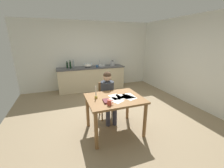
{
  "coord_description": "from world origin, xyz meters",
  "views": [
    {
      "loc": [
        -1.15,
        -3.23,
        1.92
      ],
      "look_at": [
        0.04,
        0.02,
        0.85
      ],
      "focal_mm": 23.2,
      "sensor_mm": 36.0,
      "label": 1
    }
  ],
  "objects_px": {
    "teacup_on_counter": "(97,66)",
    "book_magazine": "(107,101)",
    "dining_table": "(115,103)",
    "bottle_oil": "(67,65)",
    "sink_unit": "(101,66)",
    "mixing_bowl": "(88,66)",
    "wine_glass_back_left": "(87,64)",
    "wine_glass_near_sink": "(92,63)",
    "wine_glass_by_kettle": "(89,64)",
    "candlestick": "(96,95)",
    "coffee_mug": "(110,102)",
    "person_seated": "(108,93)",
    "chair_at_table": "(107,98)",
    "stovetop_kettle": "(112,63)",
    "bottle_vinegar": "(70,65)",
    "wine_glass_back_right": "(85,64)",
    "bottle_wine_red": "(73,64)"
  },
  "relations": [
    {
      "from": "bottle_oil",
      "to": "mixing_bowl",
      "type": "distance_m",
      "value": 0.76
    },
    {
      "from": "mixing_bowl",
      "to": "wine_glass_back_left",
      "type": "xyz_separation_m",
      "value": [
        -0.01,
        0.16,
        0.05
      ]
    },
    {
      "from": "wine_glass_back_left",
      "to": "teacup_on_counter",
      "type": "distance_m",
      "value": 0.45
    },
    {
      "from": "bottle_vinegar",
      "to": "mixing_bowl",
      "type": "bearing_deg",
      "value": 2.66
    },
    {
      "from": "person_seated",
      "to": "sink_unit",
      "type": "relative_size",
      "value": 3.32
    },
    {
      "from": "bottle_oil",
      "to": "bottle_wine_red",
      "type": "distance_m",
      "value": 0.23
    },
    {
      "from": "wine_glass_back_left",
      "to": "wine_glass_near_sink",
      "type": "bearing_deg",
      "value": 0.0
    },
    {
      "from": "person_seated",
      "to": "bottle_vinegar",
      "type": "xyz_separation_m",
      "value": [
        -0.66,
        2.34,
        0.35
      ]
    },
    {
      "from": "bottle_vinegar",
      "to": "teacup_on_counter",
      "type": "height_order",
      "value": "bottle_vinegar"
    },
    {
      "from": "dining_table",
      "to": "book_magazine",
      "type": "distance_m",
      "value": 0.3
    },
    {
      "from": "person_seated",
      "to": "coffee_mug",
      "type": "relative_size",
      "value": 10.25
    },
    {
      "from": "bottle_wine_red",
      "to": "wine_glass_by_kettle",
      "type": "relative_size",
      "value": 2.06
    },
    {
      "from": "mixing_bowl",
      "to": "chair_at_table",
      "type": "bearing_deg",
      "value": -89.46
    },
    {
      "from": "candlestick",
      "to": "book_magazine",
      "type": "height_order",
      "value": "candlestick"
    },
    {
      "from": "person_seated",
      "to": "teacup_on_counter",
      "type": "xyz_separation_m",
      "value": [
        0.31,
        2.23,
        0.27
      ]
    },
    {
      "from": "sink_unit",
      "to": "mixing_bowl",
      "type": "bearing_deg",
      "value": -178.91
    },
    {
      "from": "person_seated",
      "to": "teacup_on_counter",
      "type": "distance_m",
      "value": 2.26
    },
    {
      "from": "dining_table",
      "to": "sink_unit",
      "type": "bearing_deg",
      "value": 79.67
    },
    {
      "from": "stovetop_kettle",
      "to": "mixing_bowl",
      "type": "bearing_deg",
      "value": -179.69
    },
    {
      "from": "person_seated",
      "to": "wine_glass_back_left",
      "type": "height_order",
      "value": "person_seated"
    },
    {
      "from": "teacup_on_counter",
      "to": "dining_table",
      "type": "bearing_deg",
      "value": -97.24
    },
    {
      "from": "wine_glass_by_kettle",
      "to": "chair_at_table",
      "type": "bearing_deg",
      "value": -90.86
    },
    {
      "from": "dining_table",
      "to": "stovetop_kettle",
      "type": "xyz_separation_m",
      "value": [
        1.04,
        2.92,
        0.34
      ]
    },
    {
      "from": "person_seated",
      "to": "wine_glass_back_right",
      "type": "height_order",
      "value": "person_seated"
    },
    {
      "from": "teacup_on_counter",
      "to": "book_magazine",
      "type": "bearing_deg",
      "value": -101.08
    },
    {
      "from": "book_magazine",
      "to": "wine_glass_back_left",
      "type": "bearing_deg",
      "value": 90.29
    },
    {
      "from": "dining_table",
      "to": "wine_glass_near_sink",
      "type": "height_order",
      "value": "wine_glass_near_sink"
    },
    {
      "from": "wine_glass_by_kettle",
      "to": "book_magazine",
      "type": "bearing_deg",
      "value": -95.46
    },
    {
      "from": "dining_table",
      "to": "candlestick",
      "type": "height_order",
      "value": "candlestick"
    },
    {
      "from": "chair_at_table",
      "to": "mixing_bowl",
      "type": "height_order",
      "value": "mixing_bowl"
    },
    {
      "from": "wine_glass_near_sink",
      "to": "wine_glass_by_kettle",
      "type": "relative_size",
      "value": 1.0
    },
    {
      "from": "chair_at_table",
      "to": "wine_glass_back_left",
      "type": "distance_m",
      "value": 2.43
    },
    {
      "from": "wine_glass_back_left",
      "to": "candlestick",
      "type": "bearing_deg",
      "value": -97.4
    },
    {
      "from": "wine_glass_near_sink",
      "to": "wine_glass_by_kettle",
      "type": "bearing_deg",
      "value": 180.0
    },
    {
      "from": "dining_table",
      "to": "coffee_mug",
      "type": "height_order",
      "value": "coffee_mug"
    },
    {
      "from": "wine_glass_back_left",
      "to": "chair_at_table",
      "type": "bearing_deg",
      "value": -89.31
    },
    {
      "from": "mixing_bowl",
      "to": "coffee_mug",
      "type": "bearing_deg",
      "value": -94.32
    },
    {
      "from": "person_seated",
      "to": "wine_glass_back_right",
      "type": "relative_size",
      "value": 7.76
    },
    {
      "from": "bottle_wine_red",
      "to": "wine_glass_by_kettle",
      "type": "xyz_separation_m",
      "value": [
        0.59,
        0.13,
        -0.03
      ]
    },
    {
      "from": "book_magazine",
      "to": "sink_unit",
      "type": "height_order",
      "value": "sink_unit"
    },
    {
      "from": "book_magazine",
      "to": "bottle_wine_red",
      "type": "distance_m",
      "value": 3.11
    },
    {
      "from": "dining_table",
      "to": "bottle_oil",
      "type": "height_order",
      "value": "bottle_oil"
    },
    {
      "from": "stovetop_kettle",
      "to": "wine_glass_back_left",
      "type": "distance_m",
      "value": 1.02
    },
    {
      "from": "person_seated",
      "to": "coffee_mug",
      "type": "bearing_deg",
      "value": -106.73
    },
    {
      "from": "book_magazine",
      "to": "bottle_vinegar",
      "type": "relative_size",
      "value": 0.68
    },
    {
      "from": "person_seated",
      "to": "wine_glass_by_kettle",
      "type": "relative_size",
      "value": 7.76
    },
    {
      "from": "sink_unit",
      "to": "bottle_wine_red",
      "type": "height_order",
      "value": "bottle_wine_red"
    },
    {
      "from": "wine_glass_by_kettle",
      "to": "wine_glass_back_left",
      "type": "distance_m",
      "value": 0.06
    },
    {
      "from": "person_seated",
      "to": "coffee_mug",
      "type": "distance_m",
      "value": 0.89
    },
    {
      "from": "book_magazine",
      "to": "wine_glass_near_sink",
      "type": "bearing_deg",
      "value": 87.06
    }
  ]
}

